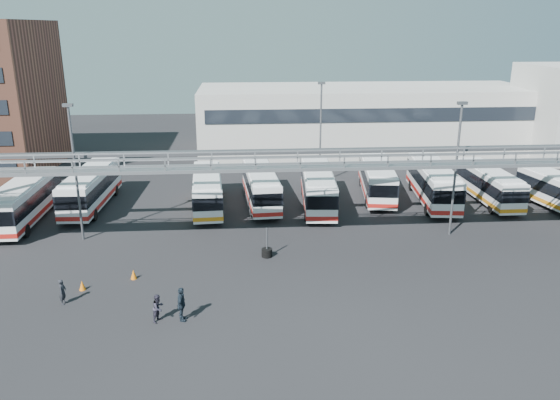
{
  "coord_description": "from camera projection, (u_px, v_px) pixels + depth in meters",
  "views": [
    {
      "loc": [
        -3.98,
        -31.36,
        15.38
      ],
      "look_at": [
        -1.23,
        6.0,
        3.41
      ],
      "focal_mm": 35.0,
      "sensor_mm": 36.0,
      "label": 1
    }
  ],
  "objects": [
    {
      "name": "bus_7",
      "position": [
        433.0,
        182.0,
        49.39
      ],
      "size": [
        3.95,
        11.69,
        3.48
      ],
      "rotation": [
        0.0,
        0.0,
        -0.12
      ],
      "color": "silver",
      "rests_on": "ground"
    },
    {
      "name": "bus_1",
      "position": [
        91.0,
        187.0,
        47.95
      ],
      "size": [
        2.96,
        11.2,
        3.38
      ],
      "rotation": [
        0.0,
        0.0,
        -0.04
      ],
      "color": "silver",
      "rests_on": "ground"
    },
    {
      "name": "tire_stack",
      "position": [
        267.0,
        252.0,
        38.01
      ],
      "size": [
        0.75,
        0.75,
        2.14
      ],
      "color": "black",
      "rests_on": "ground"
    },
    {
      "name": "cone_left",
      "position": [
        134.0,
        274.0,
        34.69
      ],
      "size": [
        0.47,
        0.47,
        0.63
      ],
      "primitive_type": "cone",
      "rotation": [
        0.0,
        0.0,
        0.22
      ],
      "color": "#CE620B",
      "rests_on": "ground"
    },
    {
      "name": "pedestrian_a",
      "position": [
        63.0,
        292.0,
        31.45
      ],
      "size": [
        0.41,
        0.59,
        1.53
      ],
      "primitive_type": "imported",
      "rotation": [
        0.0,
        0.0,
        1.48
      ],
      "color": "black",
      "rests_on": "ground"
    },
    {
      "name": "light_pole_back",
      "position": [
        321.0,
        128.0,
        54.18
      ],
      "size": [
        0.7,
        0.35,
        10.21
      ],
      "color": "#4C4F54",
      "rests_on": "ground"
    },
    {
      "name": "bus_8",
      "position": [
        488.0,
        184.0,
        49.59
      ],
      "size": [
        2.37,
        10.17,
        3.09
      ],
      "rotation": [
        0.0,
        0.0,
        -0.0
      ],
      "color": "silver",
      "rests_on": "ground"
    },
    {
      "name": "light_pole_left",
      "position": [
        75.0,
        166.0,
        39.49
      ],
      "size": [
        0.7,
        0.35,
        10.21
      ],
      "color": "#4C4F54",
      "rests_on": "ground"
    },
    {
      "name": "cone_right",
      "position": [
        82.0,
        285.0,
        33.23
      ],
      "size": [
        0.45,
        0.45,
        0.62
      ],
      "primitive_type": "cone",
      "rotation": [
        0.0,
        0.0,
        -0.17
      ],
      "color": "#CE620B",
      "rests_on": "ground"
    },
    {
      "name": "bus_4",
      "position": [
        261.0,
        185.0,
        48.79
      ],
      "size": [
        3.21,
        10.79,
        3.23
      ],
      "rotation": [
        0.0,
        0.0,
        0.07
      ],
      "color": "silver",
      "rests_on": "ground"
    },
    {
      "name": "warehouse",
      "position": [
        364.0,
        118.0,
        70.47
      ],
      "size": [
        42.0,
        14.0,
        8.0
      ],
      "primitive_type": "cube",
      "color": "#9E9E99",
      "rests_on": "ground"
    },
    {
      "name": "bus_5",
      "position": [
        318.0,
        187.0,
        48.02
      ],
      "size": [
        3.4,
        11.27,
        3.37
      ],
      "rotation": [
        0.0,
        0.0,
        -0.08
      ],
      "color": "silver",
      "rests_on": "ground"
    },
    {
      "name": "light_pole_mid",
      "position": [
        456.0,
        162.0,
        40.49
      ],
      "size": [
        0.7,
        0.35,
        10.21
      ],
      "color": "#4C4F54",
      "rests_on": "ground"
    },
    {
      "name": "bus_0",
      "position": [
        25.0,
        200.0,
        44.38
      ],
      "size": [
        2.71,
        11.24,
        3.41
      ],
      "rotation": [
        0.0,
        0.0,
        0.01
      ],
      "color": "silver",
      "rests_on": "ground"
    },
    {
      "name": "bus_3",
      "position": [
        207.0,
        189.0,
        47.69
      ],
      "size": [
        3.02,
        10.56,
        3.17
      ],
      "rotation": [
        0.0,
        0.0,
        0.06
      ],
      "color": "silver",
      "rests_on": "ground"
    },
    {
      "name": "ground",
      "position": [
        306.0,
        279.0,
        34.75
      ],
      "size": [
        140.0,
        140.0,
        0.0
      ],
      "primitive_type": "plane",
      "color": "black",
      "rests_on": "ground"
    },
    {
      "name": "gantry",
      "position": [
        297.0,
        172.0,
        38.65
      ],
      "size": [
        51.4,
        5.15,
        7.1
      ],
      "color": "gray",
      "rests_on": "ground"
    },
    {
      "name": "pedestrian_d",
      "position": [
        181.0,
        304.0,
        29.57
      ],
      "size": [
        0.63,
        1.2,
        1.96
      ],
      "primitive_type": "imported",
      "rotation": [
        0.0,
        0.0,
        1.44
      ],
      "color": "black",
      "rests_on": "ground"
    },
    {
      "name": "bus_6",
      "position": [
        377.0,
        178.0,
        51.03
      ],
      "size": [
        4.01,
        11.2,
        3.33
      ],
      "rotation": [
        0.0,
        0.0,
        -0.14
      ],
      "color": "silver",
      "rests_on": "ground"
    },
    {
      "name": "pedestrian_b",
      "position": [
        158.0,
        308.0,
        29.58
      ],
      "size": [
        0.9,
        0.96,
        1.58
      ],
      "primitive_type": "imported",
      "rotation": [
        0.0,
        0.0,
        1.05
      ],
      "color": "#262331",
      "rests_on": "ground"
    }
  ]
}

